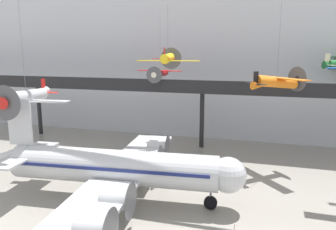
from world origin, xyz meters
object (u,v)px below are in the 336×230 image
suspended_plane_red_highwing (160,73)px  suspended_plane_silver_racer (26,97)px  airliner_silver_main (112,167)px  suspended_plane_yellow_lowwing (168,58)px  suspended_plane_orange_highwing (277,82)px

suspended_plane_red_highwing → suspended_plane_silver_racer: bearing=-21.6°
airliner_silver_main → suspended_plane_silver_racer: (-10.28, 0.69, 6.72)m
suspended_plane_silver_racer → suspended_plane_red_highwing: size_ratio=1.18×
suspended_plane_silver_racer → suspended_plane_red_highwing: bearing=149.4°
suspended_plane_yellow_lowwing → suspended_plane_orange_highwing: suspended_plane_yellow_lowwing is taller
suspended_plane_yellow_lowwing → suspended_plane_red_highwing: (-3.74, 8.47, -2.47)m
suspended_plane_silver_racer → suspended_plane_red_highwing: 21.77m
suspended_plane_silver_racer → suspended_plane_orange_highwing: size_ratio=1.15×
suspended_plane_yellow_lowwing → suspended_plane_orange_highwing: size_ratio=0.77×
airliner_silver_main → suspended_plane_orange_highwing: 22.23m
airliner_silver_main → suspended_plane_red_highwing: 22.13m
suspended_plane_yellow_lowwing → suspended_plane_red_highwing: 9.58m
airliner_silver_main → suspended_plane_yellow_lowwing: 16.24m
airliner_silver_main → suspended_plane_silver_racer: bearing=171.0°
suspended_plane_red_highwing → airliner_silver_main: bearing=6.4°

